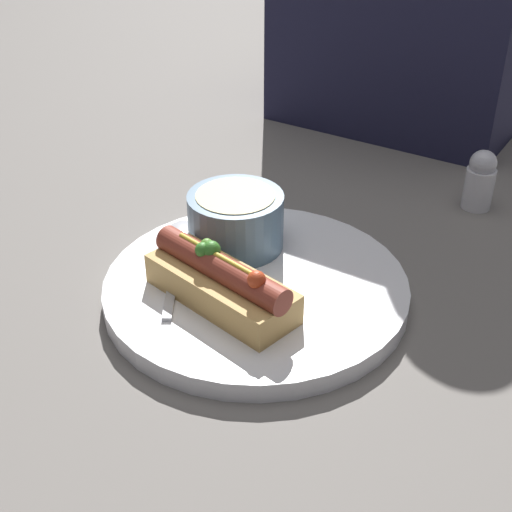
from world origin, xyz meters
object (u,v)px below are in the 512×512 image
(spoon, at_px, (179,244))
(hot_dog, at_px, (221,282))
(salt_shaker, at_px, (480,180))
(soup_bowl, at_px, (236,218))

(spoon, bearing_deg, hot_dog, -153.19)
(hot_dog, xyz_separation_m, salt_shaker, (0.13, 0.34, -0.01))
(spoon, height_order, salt_shaker, salt_shaker)
(hot_dog, relative_size, spoon, 1.03)
(soup_bowl, distance_m, spoon, 0.07)
(hot_dog, height_order, salt_shaker, hot_dog)
(hot_dog, height_order, spoon, hot_dog)
(hot_dog, bearing_deg, spoon, 161.22)
(hot_dog, distance_m, salt_shaker, 0.36)
(hot_dog, distance_m, soup_bowl, 0.10)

